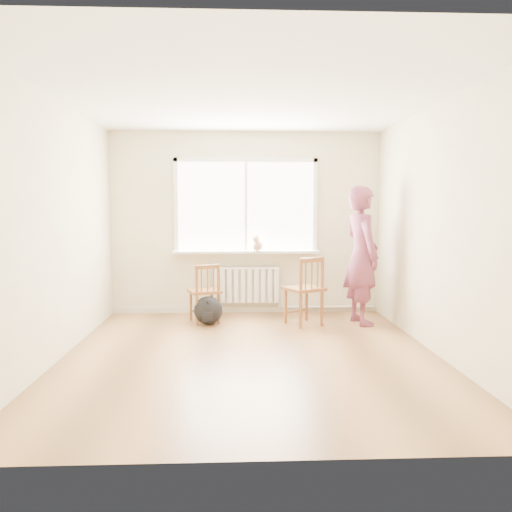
{
  "coord_description": "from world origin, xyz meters",
  "views": [
    {
      "loc": [
        -0.17,
        -5.21,
        1.57
      ],
      "look_at": [
        0.11,
        1.2,
        0.96
      ],
      "focal_mm": 35.0,
      "sensor_mm": 36.0,
      "label": 1
    }
  ],
  "objects": [
    {
      "name": "chair_left",
      "position": [
        -0.57,
        1.57,
        0.41
      ],
      "size": [
        0.51,
        0.5,
        0.81
      ],
      "rotation": [
        0.0,
        0.0,
        3.49
      ],
      "color": "brown",
      "rests_on": "floor"
    },
    {
      "name": "person",
      "position": [
        1.55,
        1.44,
        0.94
      ],
      "size": [
        0.57,
        0.76,
        1.87
      ],
      "primitive_type": "imported",
      "rotation": [
        0.0,
        0.0,
        1.77
      ],
      "color": "#BB3E5B",
      "rests_on": "floor"
    },
    {
      "name": "radiator",
      "position": [
        0.0,
        2.16,
        0.44
      ],
      "size": [
        1.0,
        0.12,
        0.55
      ],
      "color": "white",
      "rests_on": "back_wall"
    },
    {
      "name": "back_wall",
      "position": [
        0.0,
        2.25,
        1.35
      ],
      "size": [
        4.0,
        0.01,
        2.7
      ],
      "primitive_type": "cube",
      "color": "beige",
      "rests_on": "ground"
    },
    {
      "name": "floor",
      "position": [
        0.0,
        0.0,
        0.0
      ],
      "size": [
        4.5,
        4.5,
        0.0
      ],
      "primitive_type": "plane",
      "color": "#AB7646",
      "rests_on": "ground"
    },
    {
      "name": "ceiling",
      "position": [
        0.0,
        0.0,
        2.7
      ],
      "size": [
        4.5,
        4.5,
        0.0
      ],
      "primitive_type": "plane",
      "rotation": [
        3.14,
        0.0,
        0.0
      ],
      "color": "white",
      "rests_on": "back_wall"
    },
    {
      "name": "windowsill",
      "position": [
        0.0,
        2.14,
        0.93
      ],
      "size": [
        2.15,
        0.22,
        0.04
      ],
      "primitive_type": "cube",
      "color": "white",
      "rests_on": "back_wall"
    },
    {
      "name": "baseboard",
      "position": [
        0.0,
        2.23,
        0.04
      ],
      "size": [
        4.0,
        0.03,
        0.08
      ],
      "primitive_type": "cube",
      "color": "beige",
      "rests_on": "ground"
    },
    {
      "name": "chair_right",
      "position": [
        0.78,
        1.36,
        0.47
      ],
      "size": [
        0.61,
        0.6,
        0.93
      ],
      "rotation": [
        0.0,
        0.0,
        3.63
      ],
      "color": "brown",
      "rests_on": "floor"
    },
    {
      "name": "window",
      "position": [
        0.0,
        2.22,
        1.66
      ],
      "size": [
        2.12,
        0.05,
        1.42
      ],
      "color": "white",
      "rests_on": "back_wall"
    },
    {
      "name": "cat",
      "position": [
        0.16,
        2.06,
        1.05
      ],
      "size": [
        0.22,
        0.37,
        0.25
      ],
      "rotation": [
        0.0,
        0.0,
        -0.27
      ],
      "color": "beige",
      "rests_on": "windowsill"
    },
    {
      "name": "backpack",
      "position": [
        -0.53,
        1.45,
        0.19
      ],
      "size": [
        0.47,
        0.42,
        0.39
      ],
      "primitive_type": "ellipsoid",
      "rotation": [
        0.0,
        0.0,
        0.43
      ],
      "color": "black",
      "rests_on": "floor"
    },
    {
      "name": "heating_pipe",
      "position": [
        1.25,
        2.19,
        0.08
      ],
      "size": [
        1.4,
        0.04,
        0.04
      ],
      "primitive_type": "cylinder",
      "rotation": [
        0.0,
        1.57,
        0.0
      ],
      "color": "silver",
      "rests_on": "back_wall"
    }
  ]
}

